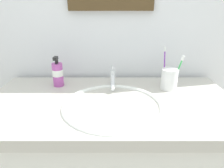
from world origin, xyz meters
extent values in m
cube|color=silver|center=(0.00, 0.34, 1.20)|extent=(2.35, 0.04, 2.40)
cube|color=#BCB7AD|center=(0.00, 0.00, 0.80)|extent=(1.15, 0.59, 0.05)
ellipsoid|color=white|center=(0.01, -0.06, 0.77)|extent=(0.38, 0.38, 0.12)
torus|color=white|center=(0.01, -0.06, 0.83)|extent=(0.44, 0.44, 0.02)
cylinder|color=#595B60|center=(0.01, -0.06, 0.71)|extent=(0.03, 0.03, 0.01)
cylinder|color=silver|center=(0.01, 0.17, 0.87)|extent=(0.02, 0.02, 0.09)
cylinder|color=silver|center=(0.01, 0.12, 0.87)|extent=(0.02, 0.11, 0.05)
cylinder|color=silver|center=(0.01, 0.19, 0.92)|extent=(0.01, 0.05, 0.01)
cylinder|color=white|center=(0.30, 0.13, 0.88)|extent=(0.08, 0.08, 0.11)
cylinder|color=green|center=(0.33, 0.13, 0.91)|extent=(0.05, 0.01, 0.16)
cube|color=white|center=(0.35, 0.13, 0.99)|extent=(0.02, 0.01, 0.03)
cylinder|color=purple|center=(0.28, 0.16, 0.93)|extent=(0.01, 0.04, 0.19)
cube|color=white|center=(0.27, 0.18, 1.02)|extent=(0.01, 0.02, 0.03)
cylinder|color=#B24CA5|center=(-0.28, 0.17, 0.89)|extent=(0.05, 0.05, 0.12)
cylinder|color=black|center=(-0.28, 0.17, 0.96)|extent=(0.02, 0.02, 0.02)
cube|color=black|center=(-0.28, 0.16, 0.98)|extent=(0.02, 0.04, 0.02)
cylinder|color=white|center=(-0.28, 0.17, 0.90)|extent=(0.06, 0.06, 0.03)
camera|label=1|loc=(0.01, -0.84, 1.25)|focal=32.74mm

